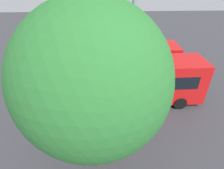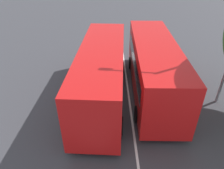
% 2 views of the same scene
% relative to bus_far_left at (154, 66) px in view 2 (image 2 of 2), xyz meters
% --- Properties ---
extents(ground_plane, '(67.98, 67.98, 0.00)m').
position_rel_bus_far_left_xyz_m(ground_plane, '(-0.57, 1.55, -1.85)').
color(ground_plane, '#38383D').
extents(bus_far_left, '(9.84, 2.80, 3.38)m').
position_rel_bus_far_left_xyz_m(bus_far_left, '(0.00, 0.00, 0.00)').
color(bus_far_left, red).
rests_on(bus_far_left, ground).
extents(bus_center_left, '(9.85, 2.83, 3.38)m').
position_rel_bus_far_left_xyz_m(bus_center_left, '(-0.90, 3.25, 0.00)').
color(bus_center_left, red).
rests_on(bus_center_left, ground).
extents(pedestrian, '(0.43, 0.43, 1.67)m').
position_rel_bus_far_left_xyz_m(pedestrian, '(5.97, 4.24, -0.87)').
color(pedestrian, '#232833').
rests_on(pedestrian, ground).
extents(lane_stripe_outer_left, '(13.74, 0.73, 0.01)m').
position_rel_bus_far_left_xyz_m(lane_stripe_outer_left, '(-0.57, 1.55, -1.85)').
color(lane_stripe_outer_left, silver).
rests_on(lane_stripe_outer_left, ground).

